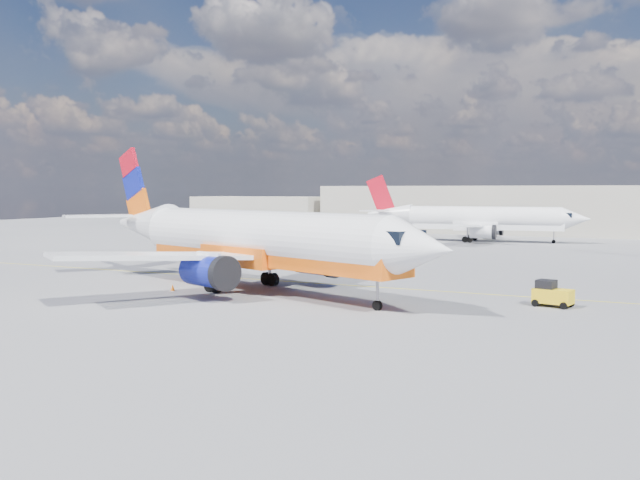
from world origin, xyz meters
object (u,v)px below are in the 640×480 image
at_px(gse_tug, 552,294).
at_px(traffic_cone, 173,288).
at_px(main_jet, 251,239).
at_px(second_jet, 477,219).

distance_m(gse_tug, traffic_cone, 26.24).
bearing_deg(gse_tug, main_jet, -162.47).
xyz_separation_m(main_jet, traffic_cone, (-4.85, -2.99, -3.48)).
bearing_deg(gse_tug, second_jet, 120.34).
bearing_deg(main_jet, second_jet, 106.66).
distance_m(second_jet, gse_tug, 56.86).
relative_size(gse_tug, traffic_cone, 4.87).
bearing_deg(main_jet, gse_tug, 25.27).
bearing_deg(traffic_cone, second_jet, 82.49).
height_order(main_jet, second_jet, main_jet).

